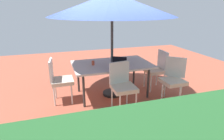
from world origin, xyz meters
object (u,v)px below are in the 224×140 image
chair_northwest (174,78)px  chair_north (123,84)px  laptop (120,63)px  chair_east (59,78)px  chair_west (157,68)px  cup (93,63)px  dining_table (112,66)px  patio_umbrella (112,5)px

chair_northwest → chair_north: (1.18, -0.00, 0.00)m
chair_north → laptop: 0.65m
chair_east → chair_west: 2.39m
chair_north → cup: size_ratio=9.74×
dining_table → laptop: laptop is taller
patio_umbrella → laptop: patio_umbrella is taller
chair_northwest → laptop: 1.21m
patio_umbrella → cup: 1.31m
patio_umbrella → chair_west: (-1.19, -0.01, -1.50)m
patio_umbrella → cup: size_ratio=26.89×
patio_umbrella → chair_east: bearing=0.5°
patio_umbrella → chair_north: size_ratio=2.76×
patio_umbrella → chair_northwest: bearing=148.4°
chair_northwest → dining_table: bearing=-169.8°
chair_north → chair_northwest: bearing=-7.9°
patio_umbrella → chair_north: bearing=89.6°
chair_west → cup: (1.63, -0.01, 0.27)m
chair_north → dining_table: bearing=81.8°
dining_table → chair_west: bearing=-179.6°
chair_northwest → laptop: (1.03, -0.57, 0.27)m
chair_east → cup: size_ratio=9.74×
patio_umbrella → laptop: size_ratio=6.76×
chair_north → cup: (0.43, -0.74, 0.27)m
chair_north → chair_west: bearing=23.6°
cup → laptop: bearing=163.2°
dining_table → cup: 0.45m
chair_north → chair_east: bearing=141.5°
patio_umbrella → chair_east: patio_umbrella is taller
chair_east → chair_north: 1.39m
patio_umbrella → chair_north: 1.67m
chair_east → laptop: (-1.34, 0.14, 0.27)m
chair_west → chair_east: bearing=-88.7°
dining_table → laptop: 0.23m
chair_north → laptop: laptop is taller
cup → chair_northwest: bearing=155.2°
cup → dining_table: bearing=177.1°
cup → chair_west: bearing=179.5°
patio_umbrella → cup: (0.44, -0.02, -1.23)m
dining_table → chair_east: 1.21m
laptop → chair_north: bearing=105.8°
dining_table → laptop: size_ratio=4.45×
dining_table → patio_umbrella: size_ratio=0.66×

